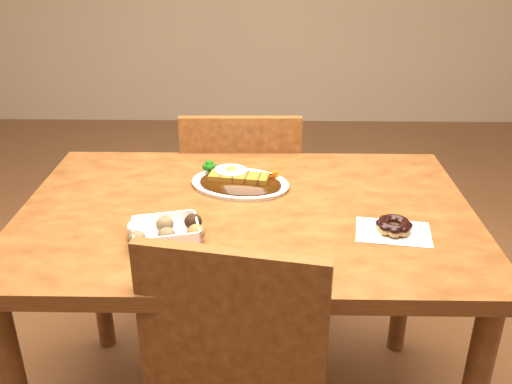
{
  "coord_description": "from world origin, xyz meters",
  "views": [
    {
      "loc": [
        0.05,
        -1.35,
        1.44
      ],
      "look_at": [
        0.03,
        -0.02,
        0.81
      ],
      "focal_mm": 40.0,
      "sensor_mm": 36.0,
      "label": 1
    }
  ],
  "objects_px": {
    "katsu_curry_plate": "(239,181)",
    "pon_de_ring": "(394,226)",
    "donut_box": "(166,231)",
    "table": "(247,240)",
    "chair_far": "(242,208)"
  },
  "relations": [
    {
      "from": "donut_box",
      "to": "table",
      "type": "bearing_deg",
      "value": 41.51
    },
    {
      "from": "table",
      "to": "chair_far",
      "type": "relative_size",
      "value": 1.38
    },
    {
      "from": "chair_far",
      "to": "katsu_curry_plate",
      "type": "bearing_deg",
      "value": 90.21
    },
    {
      "from": "table",
      "to": "pon_de_ring",
      "type": "height_order",
      "value": "pon_de_ring"
    },
    {
      "from": "pon_de_ring",
      "to": "katsu_curry_plate",
      "type": "bearing_deg",
      "value": 145.58
    },
    {
      "from": "table",
      "to": "chair_far",
      "type": "xyz_separation_m",
      "value": [
        -0.04,
        0.53,
        -0.17
      ]
    },
    {
      "from": "chair_far",
      "to": "donut_box",
      "type": "height_order",
      "value": "chair_far"
    },
    {
      "from": "katsu_curry_plate",
      "to": "pon_de_ring",
      "type": "relative_size",
      "value": 1.61
    },
    {
      "from": "table",
      "to": "donut_box",
      "type": "height_order",
      "value": "donut_box"
    },
    {
      "from": "table",
      "to": "chair_far",
      "type": "bearing_deg",
      "value": 93.78
    },
    {
      "from": "donut_box",
      "to": "chair_far",
      "type": "bearing_deg",
      "value": 77.79
    },
    {
      "from": "donut_box",
      "to": "katsu_curry_plate",
      "type": "bearing_deg",
      "value": 62.75
    },
    {
      "from": "table",
      "to": "donut_box",
      "type": "xyz_separation_m",
      "value": [
        -0.19,
        -0.17,
        0.12
      ]
    },
    {
      "from": "katsu_curry_plate",
      "to": "pon_de_ring",
      "type": "bearing_deg",
      "value": -34.42
    },
    {
      "from": "donut_box",
      "to": "pon_de_ring",
      "type": "distance_m",
      "value": 0.55
    }
  ]
}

